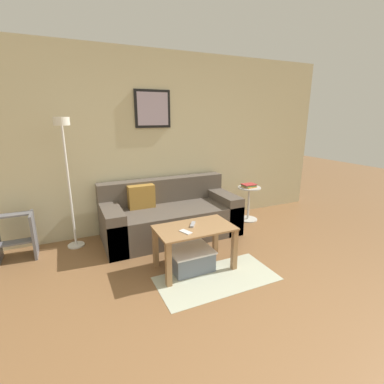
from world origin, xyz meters
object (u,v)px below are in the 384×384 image
Objects in this scene: floor_lamp at (66,163)px; remote_control at (193,224)px; couch at (170,216)px; coffee_table at (195,236)px; book_stack at (249,185)px; step_stool at (15,236)px; side_table at (249,200)px; cell_phone at (186,232)px; storage_bin at (190,258)px.

floor_lamp is 11.04× the size of remote_control.
couch is 2.21× the size of coffee_table.
book_stack reaches higher than step_stool.
coffee_table is at bearing -40.46° from floor_lamp.
step_stool is (-1.84, 1.04, -0.21)m from remote_control.
step_stool is at bearing 176.21° from couch.
side_table is at bearing -1.75° from step_stool.
step_stool reaches higher than coffee_table.
coffee_table is 2.14m from step_stool.
cell_phone is (-1.59, -1.08, 0.16)m from side_table.
couch is 1.52m from floor_lamp.
remote_control is (0.00, 0.05, 0.12)m from coffee_table.
coffee_table is 0.51× the size of floor_lamp.
book_stack is at bearing 108.92° from side_table.
storage_bin is 0.39m from remote_control.
cell_phone is at bearing -102.52° from remote_control.
book_stack reaches higher than side_table.
coffee_table is 1.76m from side_table.
book_stack reaches higher than cell_phone.
cell_phone is at bearing -149.04° from coffee_table.
book_stack is 1.93m from cell_phone.
storage_bin is 1.81m from side_table.
storage_bin is 2.21× the size of book_stack.
coffee_table is 5.68× the size of remote_control.
side_table reaches higher than remote_control.
book_stack is (1.50, 1.00, 0.46)m from storage_bin.
book_stack is (2.64, -0.02, -0.55)m from floor_lamp.
coffee_table is 1.81× the size of storage_bin.
floor_lamp reaches higher than step_stool.
book_stack is at bearing 1.57° from couch.
couch is 1.91m from step_stool.
side_table is (1.50, 0.98, 0.21)m from storage_bin.
book_stack is at bearing 67.18° from remote_control.
cell_phone reaches higher than storage_bin.
floor_lamp is 7.75× the size of book_stack.
coffee_table is at bearing -145.65° from side_table.
floor_lamp is at bearing 138.54° from storage_bin.
remote_control is at bearing 23.17° from cell_phone.
cell_phone is at bearing -135.18° from storage_bin.
side_table is (1.45, 0.99, -0.05)m from coffee_table.
cell_phone is (-1.59, -1.09, -0.08)m from book_stack.
couch reaches higher than step_stool.
step_stool reaches higher than remote_control.
couch is 1.38m from side_table.
side_table is at bearing 1.07° from couch.
remote_control reaches higher than storage_bin.
cell_phone is at bearing -46.49° from floor_lamp.
remote_control is (-1.44, -0.95, -0.08)m from book_stack.
remote_control is 0.27× the size of step_stool.
remote_control is at bearing 87.52° from coffee_table.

